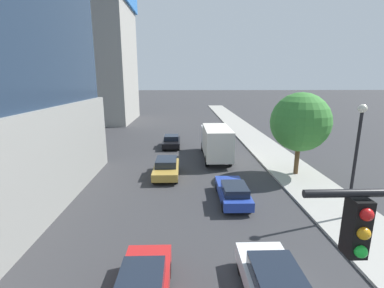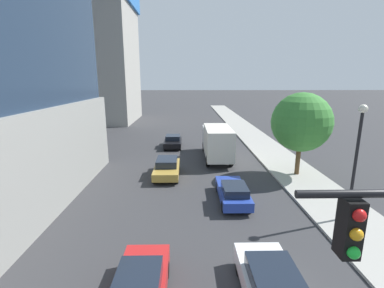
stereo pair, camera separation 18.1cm
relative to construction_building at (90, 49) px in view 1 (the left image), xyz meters
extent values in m
cube|color=#9E9B93|center=(25.65, -31.27, -12.79)|extent=(4.07, 120.00, 0.15)
cube|color=#9E9B93|center=(-0.02, 0.03, -1.31)|extent=(14.05, 14.32, 23.11)
cube|color=gold|center=(4.19, -4.27, 2.63)|extent=(0.90, 0.90, 30.98)
cube|color=black|center=(19.44, -47.34, -7.69)|extent=(0.32, 0.36, 1.05)
sphere|color=red|center=(19.44, -47.53, -7.35)|extent=(0.22, 0.22, 0.22)
sphere|color=orange|center=(19.44, -47.53, -7.69)|extent=(0.22, 0.22, 0.22)
sphere|color=green|center=(19.44, -47.53, -8.03)|extent=(0.22, 0.22, 0.22)
cylinder|color=black|center=(25.58, -37.85, -9.78)|extent=(0.16, 0.16, 5.86)
sphere|color=silver|center=(25.58, -37.85, -6.67)|extent=(0.44, 0.44, 0.44)
cylinder|color=brown|center=(25.59, -30.61, -11.46)|extent=(0.36, 0.36, 2.51)
sphere|color=#387F33|center=(25.59, -30.61, -8.48)|extent=(4.61, 4.61, 4.61)
cube|color=#19212D|center=(15.06, -43.93, -11.65)|extent=(1.47, 2.19, 0.52)
cylinder|color=black|center=(14.29, -42.14, -12.55)|extent=(0.22, 0.62, 0.62)
cylinder|color=black|center=(15.83, -42.14, -12.55)|extent=(0.22, 0.62, 0.62)
cube|color=black|center=(15.06, -20.90, -12.31)|extent=(1.91, 4.07, 0.58)
cube|color=#19212D|center=(15.06, -20.72, -11.75)|extent=(1.60, 1.87, 0.52)
cylinder|color=black|center=(14.22, -19.52, -12.55)|extent=(0.22, 0.64, 0.64)
cylinder|color=black|center=(15.90, -19.52, -12.55)|extent=(0.22, 0.64, 0.64)
cylinder|color=black|center=(14.22, -22.28, -12.55)|extent=(0.22, 0.64, 0.64)
cylinder|color=black|center=(15.90, -22.28, -12.55)|extent=(0.22, 0.64, 0.64)
cube|color=#233D9E|center=(19.58, -35.23, -12.29)|extent=(1.74, 4.53, 0.58)
cube|color=#19212D|center=(19.58, -35.96, -11.76)|extent=(1.46, 1.98, 0.48)
cylinder|color=black|center=(18.82, -33.69, -12.53)|extent=(0.22, 0.68, 0.68)
cylinder|color=black|center=(20.35, -33.69, -12.53)|extent=(0.22, 0.68, 0.68)
cylinder|color=black|center=(18.82, -36.77, -12.53)|extent=(0.22, 0.68, 0.68)
cylinder|color=black|center=(20.35, -36.77, -12.53)|extent=(0.22, 0.68, 0.68)
cube|color=#AD8938|center=(15.06, -30.59, -12.27)|extent=(1.94, 4.35, 0.58)
cube|color=#19212D|center=(15.06, -30.39, -11.71)|extent=(1.63, 2.22, 0.55)
cylinder|color=black|center=(14.20, -29.11, -12.52)|extent=(0.22, 0.70, 0.70)
cylinder|color=black|center=(15.91, -29.11, -12.52)|extent=(0.22, 0.70, 0.70)
cylinder|color=black|center=(14.20, -32.07, -12.52)|extent=(0.22, 0.70, 0.70)
cylinder|color=black|center=(15.91, -32.07, -12.52)|extent=(0.22, 0.70, 0.70)
cube|color=#19212D|center=(19.58, -43.82, -11.65)|extent=(1.59, 2.37, 0.52)
cylinder|color=black|center=(18.75, -42.07, -12.54)|extent=(0.22, 0.65, 0.65)
cylinder|color=black|center=(20.41, -42.07, -12.54)|extent=(0.22, 0.65, 0.65)
cube|color=silver|center=(19.58, -22.65, -11.21)|extent=(2.36, 2.21, 2.12)
cube|color=silver|center=(19.58, -26.67, -10.93)|extent=(2.36, 5.52, 2.68)
cylinder|color=black|center=(18.54, -22.65, -12.37)|extent=(0.30, 0.99, 0.99)
cylinder|color=black|center=(20.62, -22.65, -12.37)|extent=(0.30, 0.99, 0.99)
cylinder|color=black|center=(18.54, -28.05, -12.37)|extent=(0.30, 0.99, 0.99)
cylinder|color=black|center=(20.62, -28.05, -12.37)|extent=(0.30, 0.99, 0.99)
camera|label=1|loc=(16.50, -51.47, -5.23)|focal=25.54mm
camera|label=2|loc=(16.68, -51.47, -5.23)|focal=25.54mm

